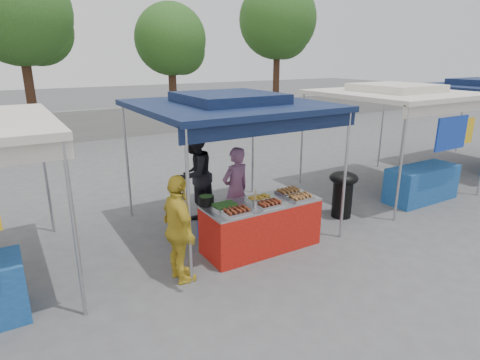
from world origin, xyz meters
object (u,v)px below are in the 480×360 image
vendor_table (261,225)px  vendor_woman (236,190)px  customer_person (179,230)px  wok_burner (343,190)px  helper_man (195,174)px  cooking_pot (206,200)px

vendor_table → vendor_woman: (-0.02, 0.83, 0.39)m
vendor_table → customer_person: bearing=-170.7°
vendor_woman → vendor_table: bearing=81.2°
vendor_table → wok_burner: (2.23, 0.32, 0.15)m
vendor_table → helper_man: 1.97m
vendor_table → helper_man: size_ratio=1.10×
vendor_table → cooking_pot: cooking_pot is taller
vendor_table → vendor_woman: 0.92m
cooking_pot → wok_burner: cooking_pot is taller
wok_burner → helper_man: size_ratio=0.53×
vendor_table → customer_person: customer_person is taller
customer_person → cooking_pot: bearing=-50.4°
vendor_woman → helper_man: bearing=-82.2°
vendor_woman → customer_person: vendor_woman is taller
helper_man → vendor_woman: bearing=75.9°
cooking_pot → customer_person: customer_person is taller
wok_burner → customer_person: customer_person is taller
cooking_pot → helper_man: 1.60m
vendor_woman → customer_person: (-1.59, -1.09, -0.00)m
cooking_pot → vendor_woman: size_ratio=0.16×
vendor_woman → helper_man: size_ratio=0.90×
cooking_pot → vendor_woman: vendor_woman is taller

